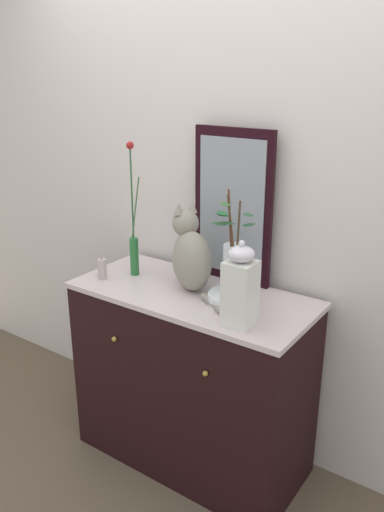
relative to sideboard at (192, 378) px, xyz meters
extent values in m
plane|color=brown|center=(0.00, 0.00, -0.47)|extent=(6.00, 6.00, 0.00)
cube|color=silver|center=(0.00, 0.34, 0.83)|extent=(4.40, 0.08, 2.60)
cube|color=black|center=(0.00, 0.00, -0.01)|extent=(1.13, 0.51, 0.91)
cube|color=silver|center=(0.00, 0.00, 0.45)|extent=(1.16, 0.52, 0.02)
sphere|color=#B79338|center=(-0.26, -0.27, 0.26)|extent=(0.02, 0.02, 0.02)
sphere|color=#B79338|center=(0.26, -0.27, 0.26)|extent=(0.02, 0.02, 0.02)
cube|color=black|center=(0.07, 0.24, 0.83)|extent=(0.41, 0.03, 0.74)
cube|color=gray|center=(0.07, 0.23, 0.83)|extent=(0.35, 0.01, 0.65)
ellipsoid|color=gray|center=(-0.02, 0.03, 0.61)|extent=(0.30, 0.27, 0.28)
sphere|color=gray|center=(-0.08, 0.06, 0.77)|extent=(0.13, 0.13, 0.13)
cone|color=gray|center=(-0.10, 0.03, 0.85)|extent=(0.05, 0.05, 0.06)
cone|color=gray|center=(-0.06, 0.09, 0.85)|extent=(0.05, 0.05, 0.06)
cylinder|color=gray|center=(0.16, -0.08, 0.48)|extent=(0.17, 0.12, 0.03)
cylinder|color=#276D32|center=(-0.37, 0.02, 0.56)|extent=(0.04, 0.04, 0.19)
cylinder|color=#2B5D35|center=(-0.37, 0.02, 0.88)|extent=(0.01, 0.01, 0.44)
sphere|color=maroon|center=(-0.37, 0.02, 1.11)|extent=(0.04, 0.04, 0.04)
cylinder|color=#2F6330|center=(-0.35, 0.02, 0.82)|extent=(0.06, 0.01, 0.31)
cylinder|color=white|center=(0.22, 0.00, 0.49)|extent=(0.22, 0.22, 0.05)
cylinder|color=silver|center=(0.22, 0.00, 0.63)|extent=(0.09, 0.09, 0.23)
cylinder|color=#4F3C29|center=(0.23, 0.01, 0.80)|extent=(0.04, 0.04, 0.29)
ellipsoid|color=#315F3C|center=(0.26, 0.04, 0.83)|extent=(0.05, 0.08, 0.01)
ellipsoid|color=#31583E|center=(0.27, 0.02, 0.88)|extent=(0.08, 0.07, 0.01)
cylinder|color=#543621|center=(0.22, -0.02, 0.81)|extent=(0.06, 0.01, 0.31)
ellipsoid|color=#2D613A|center=(0.20, -0.03, 0.84)|extent=(0.07, 0.04, 0.01)
ellipsoid|color=#226232|center=(0.20, -0.07, 0.90)|extent=(0.08, 0.07, 0.01)
cylinder|color=brown|center=(0.21, -0.02, 0.82)|extent=(0.05, 0.04, 0.33)
ellipsoid|color=#2C5A36|center=(0.18, -0.06, 0.84)|extent=(0.07, 0.04, 0.01)
ellipsoid|color=#245F32|center=(0.19, -0.05, 0.88)|extent=(0.08, 0.06, 0.01)
ellipsoid|color=#346230|center=(0.19, -0.03, 0.92)|extent=(0.08, 0.07, 0.01)
cube|color=white|center=(0.34, -0.16, 0.60)|extent=(0.12, 0.12, 0.27)
ellipsoid|color=silver|center=(0.34, -0.16, 0.77)|extent=(0.11, 0.11, 0.06)
sphere|color=white|center=(0.34, -0.16, 0.82)|extent=(0.02, 0.02, 0.02)
cylinder|color=#C3AEAC|center=(-0.46, -0.12, 0.52)|extent=(0.04, 0.04, 0.10)
cylinder|color=black|center=(-0.46, -0.12, 0.57)|extent=(0.00, 0.00, 0.01)
camera|label=1|loc=(1.28, -1.83, 1.46)|focal=36.69mm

